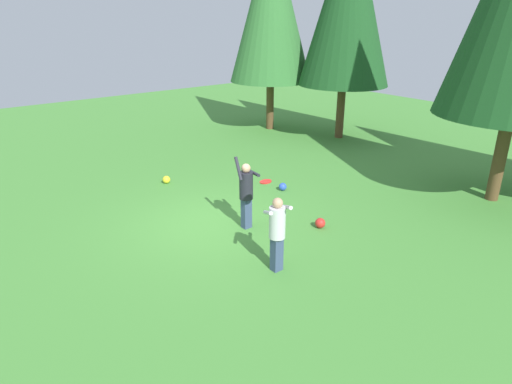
% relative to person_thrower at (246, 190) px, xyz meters
% --- Properties ---
extents(ground_plane, '(40.00, 40.00, 0.00)m').
position_rel_person_thrower_xyz_m(ground_plane, '(-0.74, -0.54, -1.02)').
color(ground_plane, '#478C38').
extents(person_thrower, '(0.60, 0.57, 1.88)m').
position_rel_person_thrower_xyz_m(person_thrower, '(0.00, 0.00, 0.00)').
color(person_thrower, '#38476B').
rests_on(person_thrower, ground_plane).
extents(person_catcher, '(0.72, 0.68, 1.66)m').
position_rel_person_thrower_xyz_m(person_catcher, '(2.01, -0.72, -0.04)').
color(person_catcher, '#38476B').
rests_on(person_catcher, ground_plane).
extents(frisbee, '(0.38, 0.38, 0.06)m').
position_rel_person_thrower_xyz_m(frisbee, '(1.01, -0.22, 0.57)').
color(frisbee, red).
extents(ball_blue, '(0.24, 0.24, 0.24)m').
position_rel_person_thrower_xyz_m(ball_blue, '(-1.34, 2.41, -0.90)').
color(ball_blue, blue).
rests_on(ball_blue, ground_plane).
extents(ball_red, '(0.26, 0.26, 0.26)m').
position_rel_person_thrower_xyz_m(ball_red, '(1.18, 1.46, -0.89)').
color(ball_red, red).
rests_on(ball_red, ground_plane).
extents(ball_yellow, '(0.25, 0.25, 0.25)m').
position_rel_person_thrower_xyz_m(ball_yellow, '(-4.11, -0.11, -0.89)').
color(ball_yellow, yellow).
rests_on(ball_yellow, ground_plane).
extents(tree_left, '(3.71, 3.71, 8.87)m').
position_rel_person_thrower_xyz_m(tree_left, '(-4.57, 8.53, 4.53)').
color(tree_left, brown).
rests_on(tree_left, ground_plane).
extents(tree_far_left, '(3.61, 3.61, 8.62)m').
position_rel_person_thrower_xyz_m(tree_far_left, '(-7.65, 7.17, 4.38)').
color(tree_far_left, brown).
rests_on(tree_far_left, ground_plane).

